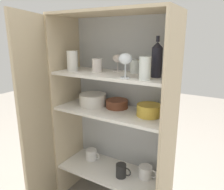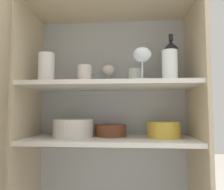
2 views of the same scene
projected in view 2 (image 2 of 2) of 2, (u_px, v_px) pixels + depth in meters
name	position (u px, v px, depth m)	size (l,w,h in m)	color
cupboard_back_panel	(112.00, 146.00, 1.23)	(0.85, 0.02, 1.44)	#B2B7BC
cupboard_side_left	(27.00, 151.00, 1.09)	(0.02, 0.36, 1.44)	#CCB793
cupboard_side_right	(198.00, 153.00, 1.03)	(0.02, 0.36, 1.44)	#CCB793
cupboard_top_panel	(110.00, 7.00, 1.12)	(0.85, 0.36, 0.02)	#CCB793
shelf_board_middle	(110.00, 140.00, 1.07)	(0.82, 0.33, 0.02)	white
shelf_board_upper	(110.00, 86.00, 1.09)	(0.82, 0.33, 0.02)	white
tumbler_glass_0	(136.00, 77.00, 1.17)	(0.08, 0.08, 0.09)	white
tumbler_glass_1	(46.00, 68.00, 1.07)	(0.08, 0.08, 0.15)	white
tumbler_glass_2	(170.00, 65.00, 0.97)	(0.07, 0.07, 0.13)	white
tumbler_glass_3	(85.00, 75.00, 1.11)	(0.07, 0.07, 0.09)	silver
wine_glass_0	(142.00, 56.00, 0.98)	(0.08, 0.08, 0.15)	white
wine_glass_1	(108.00, 71.00, 1.20)	(0.07, 0.07, 0.12)	silver
wine_bottle	(171.00, 62.00, 1.09)	(0.07, 0.07, 0.25)	black
plate_stack_white	(73.00, 128.00, 1.11)	(0.20, 0.20, 0.09)	silver
mixing_bowl_large	(164.00, 129.00, 1.08)	(0.16, 0.16, 0.08)	gold
serving_bowl_small	(111.00, 130.00, 1.14)	(0.16, 0.16, 0.06)	brown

